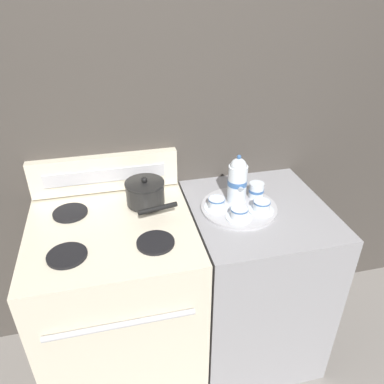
% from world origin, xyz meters
% --- Properties ---
extents(ground_plane, '(6.00, 6.00, 0.00)m').
position_xyz_m(ground_plane, '(0.00, 0.00, 0.00)').
color(ground_plane, gray).
extents(wall_back, '(6.00, 0.05, 2.20)m').
position_xyz_m(wall_back, '(0.00, 0.36, 1.10)').
color(wall_back, '#423D38').
rests_on(wall_back, ground).
extents(stove, '(0.72, 0.71, 0.93)m').
position_xyz_m(stove, '(-0.32, -0.00, 0.46)').
color(stove, beige).
rests_on(stove, ground).
extents(control_panel, '(0.71, 0.05, 0.19)m').
position_xyz_m(control_panel, '(-0.32, 0.31, 1.03)').
color(control_panel, beige).
rests_on(control_panel, stove).
extents(side_counter, '(0.64, 0.68, 0.92)m').
position_xyz_m(side_counter, '(0.37, 0.00, 0.46)').
color(side_counter, '#939399').
rests_on(side_counter, ground).
extents(saucepan, '(0.21, 0.29, 0.13)m').
position_xyz_m(saucepan, '(-0.15, 0.15, 0.99)').
color(saucepan, black).
rests_on(saucepan, stove).
extents(serving_tray, '(0.35, 0.35, 0.01)m').
position_xyz_m(serving_tray, '(0.27, 0.01, 0.93)').
color(serving_tray, '#B2B2B7').
rests_on(serving_tray, side_counter).
extents(teapot, '(0.09, 0.15, 0.24)m').
position_xyz_m(teapot, '(0.27, 0.06, 1.05)').
color(teapot, silver).
rests_on(teapot, serving_tray).
extents(teacup_left, '(0.12, 0.12, 0.05)m').
position_xyz_m(teacup_left, '(0.23, -0.08, 0.96)').
color(teacup_left, silver).
rests_on(teacup_left, serving_tray).
extents(teacup_right, '(0.12, 0.12, 0.05)m').
position_xyz_m(teacup_right, '(0.35, -0.04, 0.96)').
color(teacup_right, silver).
rests_on(teacup_right, serving_tray).
extents(teacup_front, '(0.12, 0.12, 0.05)m').
position_xyz_m(teacup_front, '(0.16, 0.03, 0.96)').
color(teacup_front, silver).
rests_on(teacup_front, serving_tray).
extents(creamer_jug, '(0.07, 0.07, 0.07)m').
position_xyz_m(creamer_jug, '(0.37, 0.08, 0.97)').
color(creamer_jug, silver).
rests_on(creamer_jug, serving_tray).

